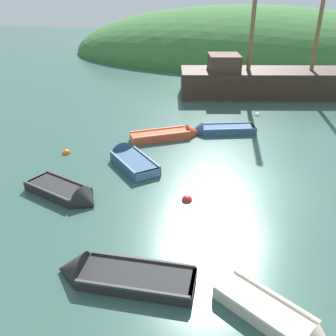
{
  "coord_description": "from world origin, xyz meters",
  "views": [
    {
      "loc": [
        -0.28,
        -13.31,
        7.14
      ],
      "look_at": [
        -3.66,
        0.08,
        0.33
      ],
      "focal_mm": 38.79,
      "sensor_mm": 36.0,
      "label": 1
    }
  ],
  "objects_px": {
    "rowboat_far": "(129,160)",
    "rowboat_outer_right": "(280,322)",
    "buoy_orange": "(66,153)",
    "sailing_ship": "(273,86)",
    "rowboat_center": "(218,131)",
    "rowboat_portside": "(170,135)",
    "buoy_white": "(257,116)",
    "rowboat_outer_left": "(68,195)",
    "rowboat_near_dock": "(112,276)",
    "buoy_red": "(187,200)"
  },
  "relations": [
    {
      "from": "sailing_ship",
      "to": "rowboat_outer_right",
      "type": "height_order",
      "value": "sailing_ship"
    },
    {
      "from": "rowboat_far",
      "to": "buoy_orange",
      "type": "height_order",
      "value": "rowboat_far"
    },
    {
      "from": "rowboat_portside",
      "to": "rowboat_outer_right",
      "type": "height_order",
      "value": "rowboat_portside"
    },
    {
      "from": "sailing_ship",
      "to": "rowboat_far",
      "type": "bearing_deg",
      "value": -128.04
    },
    {
      "from": "rowboat_far",
      "to": "sailing_ship",
      "type": "bearing_deg",
      "value": -68.99
    },
    {
      "from": "buoy_orange",
      "to": "buoy_white",
      "type": "height_order",
      "value": "buoy_orange"
    },
    {
      "from": "sailing_ship",
      "to": "buoy_orange",
      "type": "relative_size",
      "value": 41.59
    },
    {
      "from": "rowboat_outer_left",
      "to": "buoy_white",
      "type": "xyz_separation_m",
      "value": [
        6.7,
        12.01,
        -0.11
      ]
    },
    {
      "from": "buoy_red",
      "to": "sailing_ship",
      "type": "bearing_deg",
      "value": 79.2
    },
    {
      "from": "rowboat_center",
      "to": "buoy_red",
      "type": "distance_m",
      "value": 7.47
    },
    {
      "from": "rowboat_far",
      "to": "rowboat_outer_right",
      "type": "xyz_separation_m",
      "value": [
        6.46,
        -7.59,
        -0.03
      ]
    },
    {
      "from": "sailing_ship",
      "to": "rowboat_center",
      "type": "bearing_deg",
      "value": -121.46
    },
    {
      "from": "rowboat_outer_left",
      "to": "buoy_orange",
      "type": "distance_m",
      "value": 4.28
    },
    {
      "from": "sailing_ship",
      "to": "rowboat_near_dock",
      "type": "height_order",
      "value": "sailing_ship"
    },
    {
      "from": "rowboat_center",
      "to": "rowboat_outer_right",
      "type": "bearing_deg",
      "value": 84.83
    },
    {
      "from": "rowboat_near_dock",
      "to": "buoy_red",
      "type": "height_order",
      "value": "rowboat_near_dock"
    },
    {
      "from": "rowboat_outer_left",
      "to": "sailing_ship",
      "type": "bearing_deg",
      "value": 86.35
    },
    {
      "from": "sailing_ship",
      "to": "rowboat_near_dock",
      "type": "bearing_deg",
      "value": -115.13
    },
    {
      "from": "rowboat_near_dock",
      "to": "rowboat_outer_right",
      "type": "bearing_deg",
      "value": 171.01
    },
    {
      "from": "rowboat_near_dock",
      "to": "rowboat_portside",
      "type": "relative_size",
      "value": 1.04
    },
    {
      "from": "buoy_white",
      "to": "rowboat_outer_right",
      "type": "bearing_deg",
      "value": -86.46
    },
    {
      "from": "buoy_orange",
      "to": "buoy_white",
      "type": "distance_m",
      "value": 12.08
    },
    {
      "from": "rowboat_near_dock",
      "to": "rowboat_portside",
      "type": "height_order",
      "value": "rowboat_near_dock"
    },
    {
      "from": "rowboat_portside",
      "to": "buoy_orange",
      "type": "height_order",
      "value": "rowboat_portside"
    },
    {
      "from": "rowboat_near_dock",
      "to": "buoy_white",
      "type": "bearing_deg",
      "value": -105.22
    },
    {
      "from": "rowboat_center",
      "to": "buoy_orange",
      "type": "xyz_separation_m",
      "value": [
        -6.77,
        -4.62,
        -0.12
      ]
    },
    {
      "from": "rowboat_outer_left",
      "to": "rowboat_portside",
      "type": "distance_m",
      "value": 7.33
    },
    {
      "from": "rowboat_outer_right",
      "to": "rowboat_far",
      "type": "bearing_deg",
      "value": 162.05
    },
    {
      "from": "rowboat_far",
      "to": "rowboat_outer_right",
      "type": "height_order",
      "value": "rowboat_far"
    },
    {
      "from": "buoy_orange",
      "to": "rowboat_portside",
      "type": "bearing_deg",
      "value": 36.45
    },
    {
      "from": "rowboat_far",
      "to": "buoy_white",
      "type": "bearing_deg",
      "value": -77.02
    },
    {
      "from": "sailing_ship",
      "to": "buoy_orange",
      "type": "bearing_deg",
      "value": -138.87
    },
    {
      "from": "rowboat_outer_left",
      "to": "rowboat_center",
      "type": "height_order",
      "value": "rowboat_outer_left"
    },
    {
      "from": "rowboat_center",
      "to": "sailing_ship",
      "type": "bearing_deg",
      "value": -126.68
    },
    {
      "from": "sailing_ship",
      "to": "buoy_white",
      "type": "xyz_separation_m",
      "value": [
        -0.9,
        -5.41,
        -0.7
      ]
    },
    {
      "from": "rowboat_far",
      "to": "rowboat_outer_left",
      "type": "bearing_deg",
      "value": 115.71
    },
    {
      "from": "rowboat_portside",
      "to": "rowboat_center",
      "type": "xyz_separation_m",
      "value": [
        2.38,
        1.38,
        -0.01
      ]
    },
    {
      "from": "rowboat_outer_right",
      "to": "rowboat_center",
      "type": "height_order",
      "value": "rowboat_center"
    },
    {
      "from": "rowboat_outer_right",
      "to": "buoy_white",
      "type": "xyz_separation_m",
      "value": [
        -1.0,
        16.15,
        -0.11
      ]
    },
    {
      "from": "rowboat_near_dock",
      "to": "rowboat_portside",
      "type": "xyz_separation_m",
      "value": [
        -1.0,
        10.64,
        0.04
      ]
    },
    {
      "from": "buoy_red",
      "to": "buoy_orange",
      "type": "bearing_deg",
      "value": 156.51
    },
    {
      "from": "rowboat_near_dock",
      "to": "buoy_red",
      "type": "relative_size",
      "value": 9.78
    },
    {
      "from": "sailing_ship",
      "to": "rowboat_portside",
      "type": "relative_size",
      "value": 4.41
    },
    {
      "from": "rowboat_near_dock",
      "to": "rowboat_center",
      "type": "xyz_separation_m",
      "value": [
        1.39,
        12.02,
        0.03
      ]
    },
    {
      "from": "rowboat_far",
      "to": "rowboat_outer_right",
      "type": "relative_size",
      "value": 1.04
    },
    {
      "from": "rowboat_center",
      "to": "buoy_white",
      "type": "bearing_deg",
      "value": -137.74
    },
    {
      "from": "rowboat_center",
      "to": "buoy_red",
      "type": "relative_size",
      "value": 9.46
    },
    {
      "from": "rowboat_center",
      "to": "buoy_orange",
      "type": "height_order",
      "value": "rowboat_center"
    },
    {
      "from": "rowboat_near_dock",
      "to": "rowboat_center",
      "type": "relative_size",
      "value": 1.03
    },
    {
      "from": "rowboat_far",
      "to": "rowboat_portside",
      "type": "distance_m",
      "value": 3.67
    }
  ]
}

